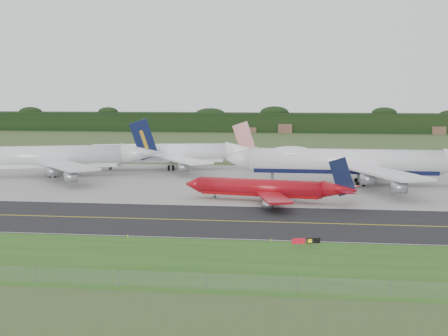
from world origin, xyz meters
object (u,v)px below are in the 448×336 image
(jet_navy_gold, at_px, (53,158))
(taxiway_sign, at_px, (306,241))
(jet_ba_747, at_px, (354,162))
(jet_red_737, at_px, (269,189))
(jet_star_tail, at_px, (170,154))

(jet_navy_gold, bearing_deg, taxiway_sign, -45.68)
(jet_ba_747, bearing_deg, jet_red_737, -126.30)
(taxiway_sign, bearing_deg, jet_red_737, 101.19)
(taxiway_sign, bearing_deg, jet_navy_gold, 134.32)
(jet_ba_747, xyz_separation_m, taxiway_sign, (-13.72, -73.99, -5.25))
(jet_ba_747, height_order, jet_navy_gold, jet_ba_747)
(jet_ba_747, bearing_deg, jet_navy_gold, 176.65)
(jet_ba_747, relative_size, taxiway_sign, 15.60)
(jet_red_737, height_order, taxiway_sign, jet_red_737)
(jet_navy_gold, height_order, jet_star_tail, jet_navy_gold)
(jet_red_737, relative_size, jet_star_tail, 0.69)
(jet_star_tail, bearing_deg, taxiway_sign, -65.83)
(taxiway_sign, bearing_deg, jet_star_tail, 114.17)
(jet_red_737, distance_m, taxiway_sign, 44.47)
(jet_ba_747, xyz_separation_m, jet_star_tail, (-58.68, 26.17, -1.03))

